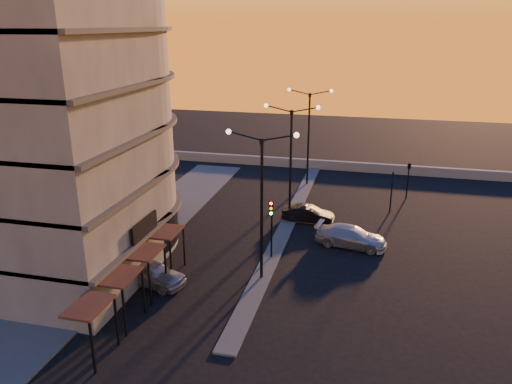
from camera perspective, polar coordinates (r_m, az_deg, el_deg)
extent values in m
plane|color=black|center=(32.05, 0.62, -9.86)|extent=(120.00, 120.00, 0.00)
cube|color=#464644|center=(38.79, -13.32, -5.00)|extent=(5.00, 40.00, 0.12)
cube|color=#464644|center=(40.91, 3.82, -3.24)|extent=(1.20, 36.00, 0.12)
cube|color=gray|center=(55.61, 8.78, 3.03)|extent=(44.00, 0.50, 1.00)
cylinder|color=#635E57|center=(35.89, -21.43, 12.95)|extent=(14.00, 14.00, 25.00)
cube|color=#635E57|center=(31.92, -26.55, 11.72)|extent=(14.00, 10.00, 25.00)
cylinder|color=black|center=(38.32, -19.51, -3.41)|extent=(14.16, 14.16, 2.40)
cube|color=black|center=(30.93, -12.61, -4.05)|extent=(0.15, 3.20, 1.20)
cylinder|color=black|center=(30.16, 0.65, -2.33)|extent=(0.18, 0.18, 9.00)
cube|color=black|center=(28.87, 0.69, 5.85)|extent=(0.25, 0.25, 0.35)
sphere|color=#FFE5B2|center=(29.28, -3.15, 6.90)|extent=(0.32, 0.32, 0.32)
sphere|color=#FFE5B2|center=(28.40, 4.65, 6.50)|extent=(0.32, 0.32, 0.32)
cylinder|color=black|center=(39.47, 3.96, 2.75)|extent=(0.18, 0.18, 9.00)
cube|color=black|center=(38.49, 4.11, 9.06)|extent=(0.25, 0.25, 0.35)
sphere|color=#FFE5B2|center=(38.80, 1.17, 9.85)|extent=(0.32, 0.32, 0.32)
sphere|color=#FFE5B2|center=(38.14, 7.13, 9.56)|extent=(0.32, 0.32, 0.32)
cylinder|color=black|center=(49.05, 6.00, 5.87)|extent=(0.18, 0.18, 9.00)
cube|color=black|center=(48.27, 6.18, 10.96)|extent=(0.25, 0.25, 0.35)
sphere|color=#FFE5B2|center=(48.52, 3.81, 11.60)|extent=(0.32, 0.32, 0.32)
sphere|color=#FFE5B2|center=(47.99, 8.61, 11.36)|extent=(0.32, 0.32, 0.32)
cylinder|color=black|center=(33.97, 1.79, -5.13)|extent=(0.12, 0.12, 3.20)
cube|color=black|center=(33.00, 1.76, -1.84)|extent=(0.28, 0.16, 1.00)
sphere|color=#FF0C05|center=(32.78, 1.73, -1.32)|extent=(0.20, 0.20, 0.20)
sphere|color=orange|center=(32.91, 1.73, -1.89)|extent=(0.20, 0.20, 0.20)
sphere|color=#0CFF26|center=(33.03, 1.72, -2.46)|extent=(0.20, 0.20, 0.20)
cylinder|color=black|center=(43.73, 15.17, -0.53)|extent=(0.12, 0.12, 2.80)
imported|color=black|center=(43.19, 15.38, 1.72)|extent=(0.13, 0.16, 0.80)
cylinder|color=black|center=(47.61, 16.92, 0.87)|extent=(0.12, 0.12, 2.80)
imported|color=black|center=(47.11, 17.13, 2.96)|extent=(0.42, 1.99, 0.80)
imported|color=#93969A|center=(31.76, -11.98, -9.00)|extent=(4.86, 2.81, 1.56)
imported|color=black|center=(40.65, 5.97, -2.51)|extent=(4.22, 1.75, 1.36)
imported|color=#ADAEB5|center=(36.76, 10.82, -5.01)|extent=(5.39, 2.87, 1.49)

